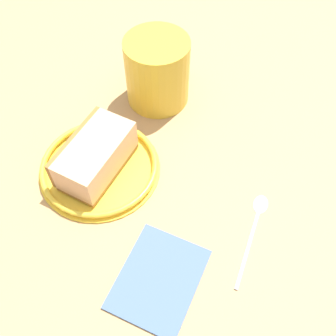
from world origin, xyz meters
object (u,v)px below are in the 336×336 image
object	(u,v)px
small_plate	(100,167)
teaspoon	(256,219)
cake_slice	(95,155)
folded_napkin	(159,278)
tea_mug	(158,71)

from	to	relation	value
small_plate	teaspoon	bearing A→B (deg)	-69.20
small_plate	cake_slice	distance (cm)	2.60
teaspoon	folded_napkin	bearing A→B (deg)	163.52
tea_mug	teaspoon	size ratio (longest dim) A/B	0.95
cake_slice	teaspoon	size ratio (longest dim) A/B	0.97
small_plate	folded_napkin	xyz separation A→B (cm)	(-6.26, -17.11, -0.40)
small_plate	cake_slice	bearing A→B (deg)	103.69
tea_mug	small_plate	bearing A→B (deg)	-167.50
tea_mug	teaspoon	bearing A→B (deg)	-108.43
cake_slice	tea_mug	xyz separation A→B (cm)	(16.51, 3.39, 2.22)
small_plate	folded_napkin	distance (cm)	18.22
cake_slice	folded_napkin	distance (cm)	18.68
teaspoon	cake_slice	bearing A→B (deg)	110.72
cake_slice	folded_napkin	bearing A→B (deg)	-109.64
tea_mug	folded_napkin	bearing A→B (deg)	-137.58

